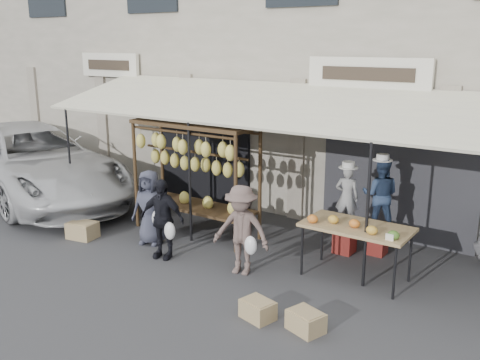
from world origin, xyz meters
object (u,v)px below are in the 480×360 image
at_px(produce_table, 356,228).
at_px(crate_far, 83,230).
at_px(crate_near_b, 306,321).
at_px(vendor_left, 347,197).
at_px(banana_rack, 193,157).
at_px(customer_left, 150,207).
at_px(customer_mid, 162,219).
at_px(customer_right, 241,230).
at_px(crate_near_a, 258,310).
at_px(vendor_right, 380,195).
at_px(van, 31,143).

bearing_deg(produce_table, crate_far, -166.17).
bearing_deg(crate_near_b, vendor_left, 104.01).
bearing_deg(crate_far, banana_rack, 41.80).
height_order(customer_left, customer_mid, customer_mid).
height_order(vendor_left, customer_mid, vendor_left).
bearing_deg(crate_near_b, customer_right, 149.41).
height_order(produce_table, customer_left, customer_left).
distance_m(banana_rack, crate_near_a, 3.89).
height_order(produce_table, vendor_left, vendor_left).
height_order(vendor_left, vendor_right, vendor_right).
bearing_deg(vendor_right, customer_right, 37.45).
bearing_deg(vendor_right, banana_rack, 1.09).
relative_size(banana_rack, customer_right, 1.73).
xyz_separation_m(vendor_left, customer_right, (-1.04, -1.81, -0.30)).
bearing_deg(crate_near_a, crate_near_b, 6.93).
bearing_deg(produce_table, crate_near_b, -86.27).
bearing_deg(crate_near_a, van, 164.19).
bearing_deg(customer_right, crate_near_b, -41.81).
bearing_deg(customer_mid, crate_far, 172.88).
height_order(customer_right, crate_near_a, customer_right).
height_order(vendor_right, customer_right, vendor_right).
relative_size(vendor_right, crate_far, 2.47).
relative_size(produce_table, crate_far, 3.20).
bearing_deg(van, customer_mid, -85.35).
xyz_separation_m(vendor_right, crate_near_b, (0.20, -3.11, -0.98)).
bearing_deg(customer_left, crate_near_a, -36.88).
distance_m(banana_rack, van, 5.63).
distance_m(crate_near_b, crate_far, 5.27).
bearing_deg(customer_left, customer_right, -19.34).
distance_m(produce_table, customer_right, 1.84).
distance_m(crate_near_a, crate_far, 4.59).
relative_size(vendor_right, customer_left, 0.92).
xyz_separation_m(banana_rack, customer_right, (1.85, -1.05, -0.81)).
height_order(banana_rack, crate_near_b, banana_rack).
distance_m(produce_table, crate_near_a, 2.18).
height_order(customer_mid, crate_near_b, customer_mid).
bearing_deg(customer_left, customer_mid, -45.41).
bearing_deg(customer_mid, customer_right, -4.18).
height_order(crate_near_a, van, van).
relative_size(customer_left, crate_far, 2.68).
distance_m(customer_left, van, 5.42).
height_order(produce_table, customer_right, customer_right).
bearing_deg(customer_left, produce_table, -5.12).
distance_m(customer_mid, crate_near_b, 3.43).
xyz_separation_m(customer_right, van, (-7.46, 1.29, 0.46)).
bearing_deg(banana_rack, crate_far, -138.20).
height_order(produce_table, vendor_right, vendor_right).
xyz_separation_m(produce_table, crate_near_a, (-0.58, -1.96, -0.73)).
height_order(customer_left, crate_near_b, customer_left).
xyz_separation_m(produce_table, customer_left, (-3.81, -0.69, -0.15)).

